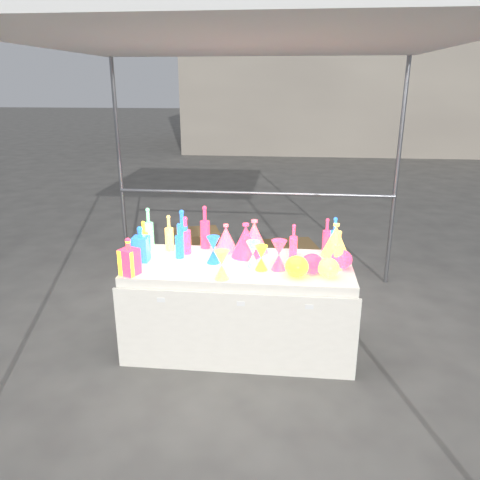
# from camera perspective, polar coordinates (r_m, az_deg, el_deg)

# --- Properties ---
(ground) EXTENTS (80.00, 80.00, 0.00)m
(ground) POSITION_cam_1_polar(r_m,az_deg,el_deg) (4.13, 0.00, -12.60)
(ground) COLOR slate
(ground) RESTS_ON ground
(canopy_tent) EXTENTS (3.15, 3.15, 2.46)m
(canopy_tent) POSITION_cam_1_polar(r_m,az_deg,el_deg) (3.55, 0.02, 22.55)
(canopy_tent) COLOR gray
(canopy_tent) RESTS_ON ground
(display_table) EXTENTS (1.84, 0.83, 0.75)m
(display_table) POSITION_cam_1_polar(r_m,az_deg,el_deg) (3.94, -0.01, -8.01)
(display_table) COLOR white
(display_table) RESTS_ON ground
(background_building) EXTENTS (14.00, 6.00, 6.00)m
(background_building) POSITION_cam_1_polar(r_m,az_deg,el_deg) (17.91, 18.88, 20.38)
(background_building) COLOR #A19786
(background_building) RESTS_ON ground
(cardboard_box_closed) EXTENTS (0.69, 0.59, 0.43)m
(cardboard_box_closed) POSITION_cam_1_polar(r_m,az_deg,el_deg) (5.78, -5.51, -0.95)
(cardboard_box_closed) COLOR olive
(cardboard_box_closed) RESTS_ON ground
(cardboard_box_flat) EXTENTS (0.87, 0.72, 0.06)m
(cardboard_box_flat) POSITION_cam_1_polar(r_m,az_deg,el_deg) (6.39, 5.78, -0.78)
(cardboard_box_flat) COLOR olive
(cardboard_box_flat) RESTS_ON ground
(bottle_0) EXTENTS (0.09, 0.09, 0.28)m
(bottle_0) POSITION_cam_1_polar(r_m,az_deg,el_deg) (4.10, -11.63, 0.42)
(bottle_0) COLOR #EE5B16
(bottle_0) RESTS_ON display_table
(bottle_1) EXTENTS (0.11, 0.11, 0.39)m
(bottle_1) POSITION_cam_1_polar(r_m,az_deg,el_deg) (3.99, -7.05, 1.01)
(bottle_1) COLOR #167A37
(bottle_1) RESTS_ON display_table
(bottle_2) EXTENTS (0.11, 0.11, 0.38)m
(bottle_2) POSITION_cam_1_polar(r_m,az_deg,el_deg) (4.11, -4.29, 1.59)
(bottle_2) COLOR #CE4115
(bottle_2) RESTS_ON display_table
(bottle_3) EXTENTS (0.09, 0.09, 0.33)m
(bottle_3) POSITION_cam_1_polar(r_m,az_deg,el_deg) (4.00, -6.62, 0.60)
(bottle_3) COLOR #2137C5
(bottle_3) RESTS_ON display_table
(bottle_4) EXTENTS (0.09, 0.09, 0.32)m
(bottle_4) POSITION_cam_1_polar(r_m,az_deg,el_deg) (4.09, -8.63, 0.86)
(bottle_4) COLOR #179179
(bottle_4) RESTS_ON display_table
(bottle_5) EXTENTS (0.10, 0.10, 0.37)m
(bottle_5) POSITION_cam_1_polar(r_m,az_deg,el_deg) (4.15, -11.06, 1.39)
(bottle_5) COLOR #D22A9F
(bottle_5) RESTS_ON display_table
(bottle_7) EXTENTS (0.08, 0.08, 0.30)m
(bottle_7) POSITION_cam_1_polar(r_m,az_deg,el_deg) (3.90, -7.41, -0.07)
(bottle_7) COLOR #167A37
(bottle_7) RESTS_ON display_table
(decanter_0) EXTENTS (0.16, 0.16, 0.29)m
(decanter_0) POSITION_cam_1_polar(r_m,az_deg,el_deg) (3.63, -13.38, -1.95)
(decanter_0) COLOR #EE5B16
(decanter_0) RESTS_ON display_table
(decanter_1) EXTENTS (0.16, 0.16, 0.29)m
(decanter_1) POSITION_cam_1_polar(r_m,az_deg,el_deg) (3.63, -13.38, -1.94)
(decanter_1) COLOR #CE4115
(decanter_1) RESTS_ON display_table
(decanter_2) EXTENTS (0.13, 0.13, 0.29)m
(decanter_2) POSITION_cam_1_polar(r_m,az_deg,el_deg) (3.89, -12.02, -0.45)
(decanter_2) COLOR #167A37
(decanter_2) RESTS_ON display_table
(hourglass_1) EXTENTS (0.16, 0.16, 0.24)m
(hourglass_1) POSITION_cam_1_polar(r_m,az_deg,el_deg) (3.64, 4.76, -1.85)
(hourglass_1) COLOR #2137C5
(hourglass_1) RESTS_ON display_table
(hourglass_2) EXTENTS (0.14, 0.14, 0.22)m
(hourglass_2) POSITION_cam_1_polar(r_m,az_deg,el_deg) (3.47, -2.26, -3.06)
(hourglass_2) COLOR #179179
(hourglass_2) RESTS_ON display_table
(hourglass_3) EXTENTS (0.14, 0.14, 0.21)m
(hourglass_3) POSITION_cam_1_polar(r_m,az_deg,el_deg) (3.69, 1.58, -1.75)
(hourglass_3) COLOR #D22A9F
(hourglass_3) RESTS_ON display_table
(hourglass_4) EXTENTS (0.12, 0.12, 0.20)m
(hourglass_4) POSITION_cam_1_polar(r_m,az_deg,el_deg) (3.64, 2.62, -2.19)
(hourglass_4) COLOR #EE5B16
(hourglass_4) RESTS_ON display_table
(hourglass_5) EXTENTS (0.15, 0.15, 0.22)m
(hourglass_5) POSITION_cam_1_polar(r_m,az_deg,el_deg) (3.78, -3.28, -1.19)
(hourglass_5) COLOR #167A37
(hourglass_5) RESTS_ON display_table
(globe_0) EXTENTS (0.23, 0.23, 0.14)m
(globe_0) POSITION_cam_1_polar(r_m,az_deg,el_deg) (3.55, 6.92, -3.35)
(globe_0) COLOR #EE5B16
(globe_0) RESTS_ON display_table
(globe_1) EXTENTS (0.19, 0.19, 0.13)m
(globe_1) POSITION_cam_1_polar(r_m,az_deg,el_deg) (3.58, 10.71, -3.45)
(globe_1) COLOR #179179
(globe_1) RESTS_ON display_table
(globe_2) EXTENTS (0.22, 0.22, 0.14)m
(globe_2) POSITION_cam_1_polar(r_m,az_deg,el_deg) (3.62, 8.79, -3.02)
(globe_2) COLOR #CE4115
(globe_2) RESTS_ON display_table
(globe_3) EXTENTS (0.20, 0.20, 0.13)m
(globe_3) POSITION_cam_1_polar(r_m,az_deg,el_deg) (3.76, 12.27, -2.43)
(globe_3) COLOR #2137C5
(globe_3) RESTS_ON display_table
(lampshade_0) EXTENTS (0.21, 0.21, 0.24)m
(lampshade_0) POSITION_cam_1_polar(r_m,az_deg,el_deg) (4.03, -1.72, 0.27)
(lampshade_0) COLOR #FFB035
(lampshade_0) RESTS_ON display_table
(lampshade_1) EXTENTS (0.28, 0.28, 0.29)m
(lampshade_1) POSITION_cam_1_polar(r_m,az_deg,el_deg) (4.00, 1.75, 0.46)
(lampshade_1) COLOR #FFB035
(lampshade_1) RESTS_ON display_table
(lampshade_2) EXTENTS (0.28, 0.28, 0.29)m
(lampshade_2) POSITION_cam_1_polar(r_m,az_deg,el_deg) (3.90, 0.70, 0.00)
(lampshade_2) COLOR #2137C5
(lampshade_2) RESTS_ON display_table
(lampshade_3) EXTENTS (0.31, 0.31, 0.28)m
(lampshade_3) POSITION_cam_1_polar(r_m,az_deg,el_deg) (4.01, 11.57, 0.05)
(lampshade_3) COLOR #179179
(lampshade_3) RESTS_ON display_table
(bottle_8) EXTENTS (0.09, 0.09, 0.33)m
(bottle_8) POSITION_cam_1_polar(r_m,az_deg,el_deg) (4.02, 11.45, 0.48)
(bottle_8) COLOR #167A37
(bottle_8) RESTS_ON display_table
(bottle_9) EXTENTS (0.09, 0.09, 0.30)m
(bottle_9) POSITION_cam_1_polar(r_m,az_deg,el_deg) (4.07, 10.52, 0.56)
(bottle_9) COLOR #CE4115
(bottle_9) RESTS_ON display_table
(bottle_10) EXTENTS (0.07, 0.07, 0.30)m
(bottle_10) POSITION_cam_1_polar(r_m,az_deg,el_deg) (3.89, 6.54, -0.16)
(bottle_10) COLOR #2137C5
(bottle_10) RESTS_ON display_table
(bottle_11) EXTENTS (0.09, 0.09, 0.32)m
(bottle_11) POSITION_cam_1_polar(r_m,az_deg,el_deg) (3.70, 11.94, -1.21)
(bottle_11) COLOR #179179
(bottle_11) RESTS_ON display_table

